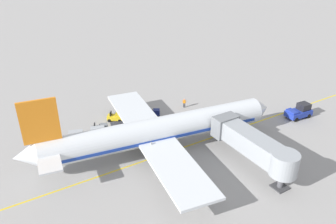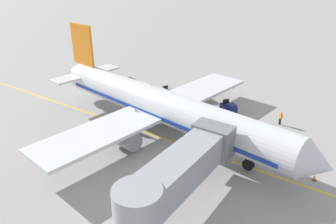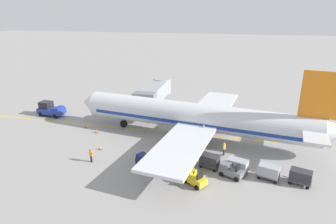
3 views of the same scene
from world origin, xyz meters
name	(u,v)px [view 3 (image 3 of 3)]	position (x,y,z in m)	size (l,w,h in m)	color
ground_plane	(184,134)	(0.00, 0.00, 0.00)	(400.00, 400.00, 0.00)	gray
gate_lead_in_line	(184,134)	(0.00, 0.00, 0.00)	(0.24, 80.00, 0.01)	gold
parked_airliner	(196,117)	(-1.31, -1.82, 3.19)	(30.44, 37.30, 10.63)	silver
jet_bridge	(155,93)	(8.41, 6.87, 3.45)	(13.31, 3.50, 4.98)	#93999E
pushback_tractor	(51,109)	(2.37, 23.62, 1.10)	(2.55, 4.56, 2.40)	#1E339E
baggage_tug_lead	(145,161)	(-10.50, 2.55, 0.71)	(2.37, 2.75, 1.62)	navy
baggage_tug_trailing	(194,178)	(-12.61, -3.35, 0.71)	(2.41, 2.74, 1.62)	gold
baggage_tug_spare	(231,171)	(-10.27, -6.97, 0.71)	(2.13, 2.77, 1.62)	slate
baggage_cart_front	(210,160)	(-8.91, -4.57, 0.95)	(1.92, 2.97, 1.58)	#4C4C51
baggage_cart_second_in_train	(238,165)	(-9.28, -7.69, 0.95)	(1.92, 2.97, 1.58)	#4C4C51
baggage_cart_third_in_train	(269,171)	(-9.85, -10.89, 0.95)	(1.92, 2.97, 1.58)	#4C4C51
baggage_cart_tail_end	(301,176)	(-10.10, -13.98, 0.95)	(1.92, 2.97, 1.58)	#4C4C51
ground_crew_wing_walker	(224,148)	(-5.47, -6.01, 0.95)	(0.72, 0.34, 1.69)	#232328
ground_crew_loader	(91,155)	(-10.84, 9.16, 0.95)	(0.49, 0.64, 1.69)	#232328
ground_crew_marshaller	(167,145)	(-6.34, 1.00, 0.95)	(0.70, 0.36, 1.69)	#232328
safety_cone_nose_left	(85,126)	(-1.42, 15.17, 0.29)	(0.36, 0.36, 0.59)	black
safety_cone_nose_right	(97,131)	(-2.74, 12.53, 0.29)	(0.36, 0.36, 0.59)	black
safety_cone_wing_tip	(100,148)	(-7.64, 9.58, 0.29)	(0.36, 0.36, 0.59)	black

